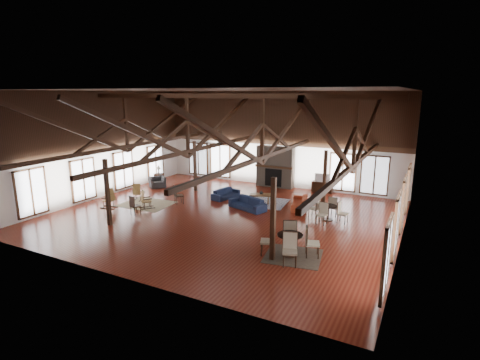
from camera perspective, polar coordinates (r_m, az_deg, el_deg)
The scene contains 31 objects.
floor at distance 18.45m, azimuth -2.47°, elevation -5.48°, with size 16.00×16.00×0.00m, color maroon.
ceiling at distance 17.49m, azimuth -2.67°, elevation 13.50°, with size 16.00×14.00×0.02m, color black.
wall_back at distance 23.99m, azimuth 5.79°, elevation 6.15°, with size 16.00×0.02×6.00m, color white.
wall_front at distance 12.27m, azimuth -18.98°, elevation -1.16°, with size 16.00×0.02×6.00m, color white.
wall_left at distance 22.74m, azimuth -20.43°, elevation 5.02°, with size 0.02×14.00×6.00m, color white.
wall_right at distance 15.46m, azimuth 24.14°, elevation 1.23°, with size 0.02×14.00×6.00m, color white.
roof_truss at distance 17.59m, azimuth -2.60°, elevation 7.06°, with size 15.60×14.07×3.14m.
post_grid at distance 18.02m, azimuth -2.52°, elevation -0.88°, with size 8.16×7.16×3.05m.
fireplace at distance 23.96m, azimuth 5.41°, elevation 2.00°, with size 2.50×0.69×2.60m.
ceiling_fan at distance 16.51m, azimuth -2.81°, elevation 5.63°, with size 1.60×1.60×0.75m.
sofa_navy_front at distance 19.41m, azimuth 1.15°, elevation -3.59°, with size 2.07×0.81×0.60m, color #161F3D.
sofa_navy_left at distance 21.45m, azimuth -2.18°, elevation -2.08°, with size 0.70×1.80×0.53m, color #151F3C.
sofa_orange at distance 19.87m, azimuth 9.07°, elevation -3.39°, with size 0.79×2.01×0.59m, color #A53B20.
coffee_table at distance 20.55m, azimuth 3.21°, elevation -2.33°, with size 1.38×1.03×0.47m.
vase at distance 20.53m, azimuth 3.27°, elevation -1.88°, with size 0.20×0.20×0.20m, color #B2B2B2.
armchair at distance 24.49m, azimuth -12.50°, elevation -0.32°, with size 0.99×0.87×0.64m, color #2A2A2C.
side_table_lamp at distance 25.78m, azimuth -12.27°, elevation 0.63°, with size 0.46×0.46×1.17m.
rocking_chair_a at distance 21.68m, azimuth -15.37°, elevation -1.84°, with size 0.66×0.85×0.98m.
rocking_chair_b at distance 20.07m, azimuth -14.30°, elevation -2.95°, with size 0.78×0.86×0.99m.
rocking_chair_c at distance 20.69m, azimuth -19.23°, elevation -2.73°, with size 0.89×0.59×1.05m.
side_chair_a at distance 20.48m, azimuth -9.58°, elevation -2.02°, with size 0.61×0.61×1.03m.
side_chair_b at distance 19.09m, azimuth -15.90°, elevation -3.55°, with size 0.50×0.50×0.98m.
cafe_table_near at distance 14.06m, azimuth 7.60°, elevation -9.17°, with size 2.23×2.23×1.14m.
cafe_table_far at distance 18.19m, azimuth 13.29°, elevation -4.46°, with size 1.94×1.94×0.99m.
cup_near at distance 13.93m, azimuth 7.83°, elevation -8.05°, with size 0.13×0.13×0.11m, color #B2B2B2.
cup_far at distance 18.07m, azimuth 13.02°, elevation -3.68°, with size 0.12×0.12×0.09m, color #B2B2B2.
tv_console at distance 23.31m, azimuth 12.45°, elevation -1.02°, with size 1.25×0.47×0.63m, color black.
television at distance 23.19m, azimuth 12.46°, elevation 0.35°, with size 0.90×0.12×0.52m, color #B2B2B2.
rug_tan at distance 20.97m, azimuth -14.04°, elevation -3.56°, with size 2.68×2.11×0.01m, color #C5B388.
rug_navy at distance 20.75m, azimuth 2.99°, elevation -3.35°, with size 2.95×2.21×0.01m, color #191F47.
rug_dark at distance 14.24m, azimuth 8.09°, elevation -11.38°, with size 2.03×1.84×0.01m, color black.
Camera 1 is at (8.69, -15.18, 5.87)m, focal length 28.00 mm.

